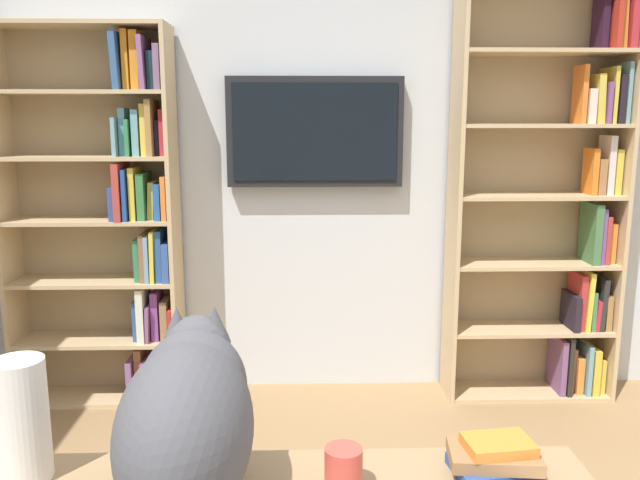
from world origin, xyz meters
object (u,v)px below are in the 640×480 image
object	(u,v)px
wall_mounted_tv	(316,132)
coffee_mug	(344,470)
bookshelf_right	(115,219)
paper_towel_roll	(22,420)
cat	(188,414)
bookshelf_left	(555,204)
desk_book_stack	(495,458)

from	to	relation	value
wall_mounted_tv	coffee_mug	size ratio (longest dim) A/B	9.78
bookshelf_right	paper_towel_roll	xyz separation A→B (m)	(-0.39, 2.09, -0.11)
cat	coffee_mug	size ratio (longest dim) A/B	6.11
paper_towel_roll	coffee_mug	world-z (taller)	paper_towel_roll
cat	bookshelf_left	bearing A→B (deg)	-126.14
cat	bookshelf_right	bearing A→B (deg)	-70.82
paper_towel_roll	desk_book_stack	distance (m)	1.03
bookshelf_left	cat	xyz separation A→B (m)	(1.59, 2.18, -0.13)
bookshelf_right	wall_mounted_tv	size ratio (longest dim) A/B	2.12
bookshelf_left	cat	world-z (taller)	bookshelf_left
bookshelf_right	wall_mounted_tv	xyz separation A→B (m)	(-1.06, -0.09, 0.45)
paper_towel_roll	coffee_mug	bearing A→B (deg)	174.39
cat	paper_towel_roll	xyz separation A→B (m)	(0.37, -0.08, -0.05)
wall_mounted_tv	coffee_mug	distance (m)	2.34
bookshelf_left	desk_book_stack	size ratio (longest dim) A/B	10.87
cat	desk_book_stack	distance (m)	0.67
desk_book_stack	wall_mounted_tv	bearing A→B (deg)	-81.02
wall_mounted_tv	cat	size ratio (longest dim) A/B	1.60
bookshelf_left	wall_mounted_tv	size ratio (longest dim) A/B	2.37
bookshelf_right	coffee_mug	xyz separation A→B (m)	(-1.07, 2.16, -0.19)
cat	paper_towel_roll	world-z (taller)	cat
bookshelf_right	desk_book_stack	xyz separation A→B (m)	(-1.41, 2.10, -0.21)
bookshelf_left	cat	size ratio (longest dim) A/B	3.80
bookshelf_right	paper_towel_roll	bearing A→B (deg)	100.49
cat	coffee_mug	distance (m)	0.34
wall_mounted_tv	desk_book_stack	distance (m)	2.31
bookshelf_left	bookshelf_right	size ratio (longest dim) A/B	1.12
coffee_mug	paper_towel_roll	bearing A→B (deg)	-5.61
bookshelf_left	coffee_mug	xyz separation A→B (m)	(1.27, 2.16, -0.27)
paper_towel_roll	bookshelf_right	bearing A→B (deg)	-79.51
cat	desk_book_stack	bearing A→B (deg)	-173.48
paper_towel_roll	coffee_mug	distance (m)	0.69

